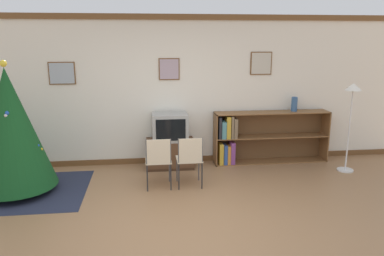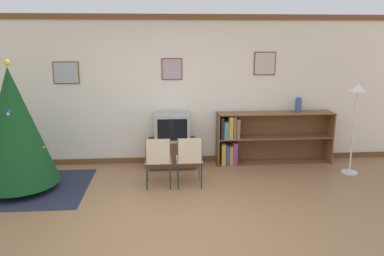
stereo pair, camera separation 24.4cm
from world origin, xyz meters
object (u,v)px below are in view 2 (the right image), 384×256
object	(u,v)px
christmas_tree	(14,127)
folding_chair_left	(158,159)
folding_chair_right	(189,158)
vase	(298,105)
standing_lamp	(356,106)
bookshelf	(257,138)
tv_console	(172,153)
television	(172,127)

from	to	relation	value
christmas_tree	folding_chair_left	distance (m)	2.21
folding_chair_right	vase	size ratio (longest dim) A/B	3.05
folding_chair_left	standing_lamp	size ratio (longest dim) A/B	0.53
folding_chair_right	bookshelf	size ratio (longest dim) A/B	0.38
tv_console	folding_chair_left	size ratio (longest dim) A/B	1.04
vase	christmas_tree	bearing A→B (deg)	-168.50
christmas_tree	folding_chair_right	world-z (taller)	christmas_tree
vase	bookshelf	bearing A→B (deg)	-179.61
folding_chair_right	bookshelf	distance (m)	1.71
television	vase	distance (m)	2.35
vase	tv_console	bearing A→B (deg)	-177.65
christmas_tree	tv_console	xyz separation A→B (m)	(2.39, 0.86, -0.74)
television	bookshelf	size ratio (longest dim) A/B	0.29
tv_console	bookshelf	xyz separation A→B (m)	(1.57, 0.09, 0.22)
television	folding_chair_left	bearing A→B (deg)	-103.81
television	folding_chair_left	world-z (taller)	television
christmas_tree	folding_chair_left	xyz separation A→B (m)	(2.15, -0.12, -0.52)
standing_lamp	christmas_tree	bearing A→B (deg)	-177.02
bookshelf	television	bearing A→B (deg)	-176.62
christmas_tree	bookshelf	distance (m)	4.10
folding_chair_right	standing_lamp	xyz separation A→B (m)	(2.82, 0.41, 0.72)
vase	folding_chair_left	bearing A→B (deg)	-157.16
folding_chair_left	standing_lamp	bearing A→B (deg)	6.99
folding_chair_left	folding_chair_right	size ratio (longest dim) A/B	1.00
tv_console	folding_chair_right	distance (m)	1.04
tv_console	folding_chair_left	distance (m)	1.04
tv_console	folding_chair_left	bearing A→B (deg)	-103.78
bookshelf	vase	bearing A→B (deg)	0.39
television	vase	size ratio (longest dim) A/B	2.32
christmas_tree	standing_lamp	world-z (taller)	christmas_tree
christmas_tree	television	xyz separation A→B (m)	(2.39, 0.86, -0.25)
television	bookshelf	xyz separation A→B (m)	(1.57, 0.09, -0.27)
folding_chair_right	standing_lamp	bearing A→B (deg)	8.17
folding_chair_right	vase	xyz separation A→B (m)	(2.08, 1.08, 0.63)
christmas_tree	standing_lamp	size ratio (longest dim) A/B	1.28
tv_console	vase	xyz separation A→B (m)	(2.33, 0.10, 0.84)
christmas_tree	folding_chair_right	xyz separation A→B (m)	(2.63, -0.12, -0.52)
vase	standing_lamp	world-z (taller)	standing_lamp
folding_chair_left	christmas_tree	bearing A→B (deg)	176.76
christmas_tree	standing_lamp	xyz separation A→B (m)	(5.46, 0.28, 0.20)
standing_lamp	vase	bearing A→B (deg)	137.62
television	folding_chair_left	distance (m)	1.05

